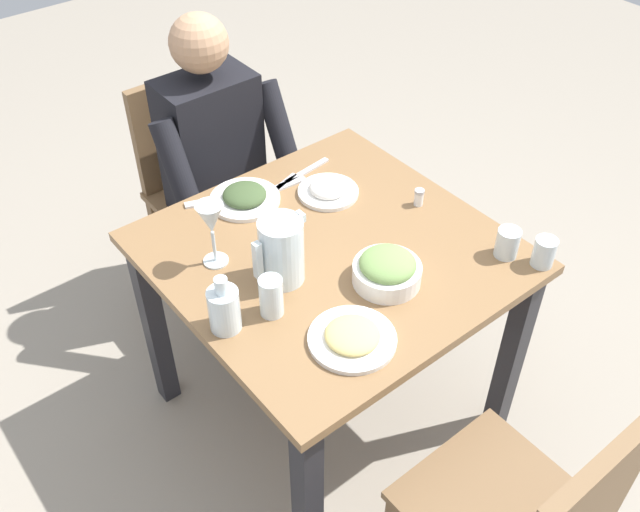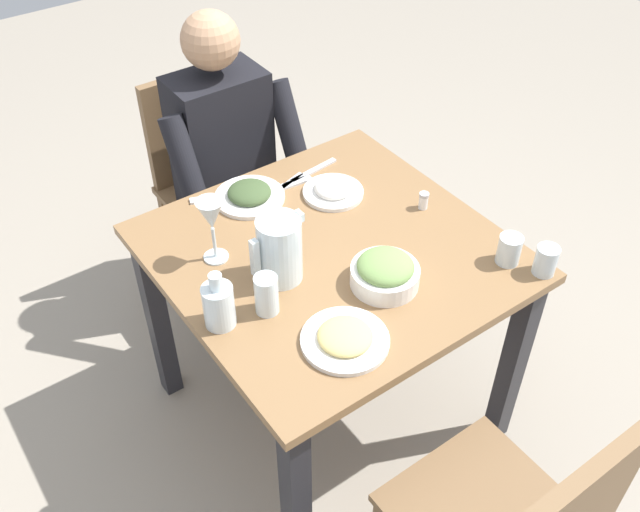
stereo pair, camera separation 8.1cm
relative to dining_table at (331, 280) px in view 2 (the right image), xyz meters
The scene contains 19 objects.
ground_plane 0.62m from the dining_table, ahead, with size 8.00×8.00×0.00m, color gray.
dining_table is the anchor object (origin of this frame).
chair_near 0.83m from the dining_table, 93.18° to the right, with size 0.40×0.40×0.88m.
diner_near 0.62m from the dining_table, 94.23° to the right, with size 0.48×0.53×1.18m.
water_pitcher 0.28m from the dining_table, ahead, with size 0.16×0.12×0.19m.
salad_bowl 0.26m from the dining_table, 99.32° to the left, with size 0.18×0.18×0.09m.
plate_fries 0.38m from the dining_table, 59.28° to the left, with size 0.22×0.22×0.04m.
plate_yoghurt 0.29m from the dining_table, 127.67° to the right, with size 0.19×0.19×0.05m.
plate_dolmas 0.37m from the dining_table, 79.23° to the right, with size 0.22×0.22×0.05m.
water_glass_by_pitcher 0.52m from the dining_table, 138.38° to the left, with size 0.07×0.07×0.09m, color silver.
water_glass_near_left 0.61m from the dining_table, 135.00° to the left, with size 0.06×0.06×0.09m, color silver.
water_glass_far_right 0.34m from the dining_table, 19.54° to the left, with size 0.06×0.06×0.11m, color silver.
wine_glass 0.42m from the dining_table, 29.17° to the right, with size 0.08×0.08×0.20m.
oil_carafe 0.44m from the dining_table, ahead, with size 0.08×0.08×0.16m.
salt_shaker 0.37m from the dining_table, behind, with size 0.03×0.03×0.05m.
fork_near 0.44m from the dining_table, 70.21° to the right, with size 0.17×0.03×0.01m, color silver.
knife_near 0.35m from the dining_table, 98.72° to the right, with size 0.18×0.02×0.01m, color silver.
fork_far 0.35m from the dining_table, 101.51° to the right, with size 0.17×0.03×0.01m, color silver.
knife_far 0.41m from the dining_table, 117.89° to the right, with size 0.18×0.02×0.01m, color silver.
Camera 2 is at (0.90, 1.21, 2.05)m, focal length 39.79 mm.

